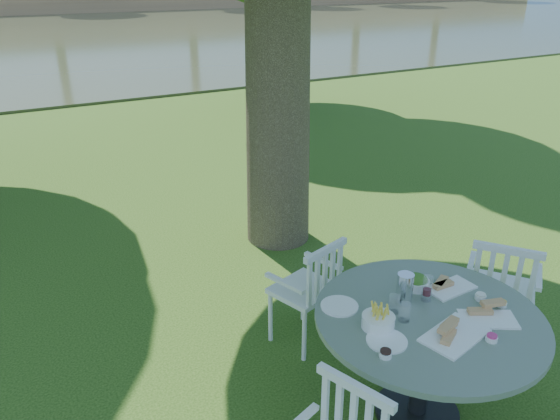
# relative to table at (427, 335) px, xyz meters

# --- Properties ---
(ground) EXTENTS (140.00, 140.00, 0.00)m
(ground) POSITION_rel_table_xyz_m (-0.08, 1.57, -0.65)
(ground) COLOR #1C3B0C
(ground) RESTS_ON ground
(table) EXTENTS (1.43, 1.43, 0.80)m
(table) POSITION_rel_table_xyz_m (0.00, 0.00, 0.00)
(table) COLOR black
(table) RESTS_ON ground
(chair_ne) EXTENTS (0.66, 0.66, 0.96)m
(chair_ne) POSITION_rel_table_xyz_m (0.99, 0.25, -0.09)
(chair_ne) COLOR white
(chair_ne) RESTS_ON ground
(chair_nw) EXTENTS (0.57, 0.55, 0.91)m
(chair_nw) POSITION_rel_table_xyz_m (-0.21, 1.00, -0.12)
(chair_nw) COLOR white
(chair_nw) RESTS_ON ground
(tableware) EXTENTS (1.06, 0.87, 0.21)m
(tableware) POSITION_rel_table_xyz_m (-0.08, 0.07, 0.19)
(tableware) COLOR white
(tableware) RESTS_ON table
(river) EXTENTS (100.00, 28.00, 0.12)m
(river) POSITION_rel_table_xyz_m (-0.08, 24.57, -0.65)
(river) COLOR #353A22
(river) RESTS_ON ground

